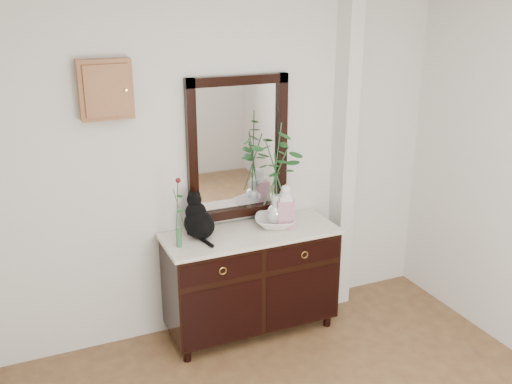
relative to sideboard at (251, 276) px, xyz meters
name	(u,v)px	position (x,y,z in m)	size (l,w,h in m)	color
wall_back	(225,161)	(-0.10, 0.25, 0.88)	(3.60, 0.04, 2.70)	silver
pilaster	(344,150)	(0.90, 0.17, 0.88)	(0.12, 0.20, 2.70)	silver
sideboard	(251,276)	(0.00, 0.00, 0.00)	(1.33, 0.52, 0.82)	black
wall_mirror	(238,149)	(0.00, 0.24, 0.97)	(0.80, 0.06, 1.10)	black
key_cabinet	(106,90)	(-0.95, 0.21, 1.48)	(0.35, 0.10, 0.40)	brown
cat	(199,216)	(-0.38, 0.06, 0.55)	(0.24, 0.29, 0.34)	black
lotus_bowl	(275,221)	(0.22, 0.03, 0.41)	(0.32, 0.32, 0.08)	white
vase_branches	(276,174)	(0.22, 0.03, 0.80)	(0.39, 0.39, 0.81)	silver
bud_vase_rose	(178,212)	(-0.57, -0.04, 0.64)	(0.06, 0.06, 0.52)	#356940
ginger_jar	(286,205)	(0.29, 0.00, 0.55)	(0.13, 0.13, 0.35)	white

